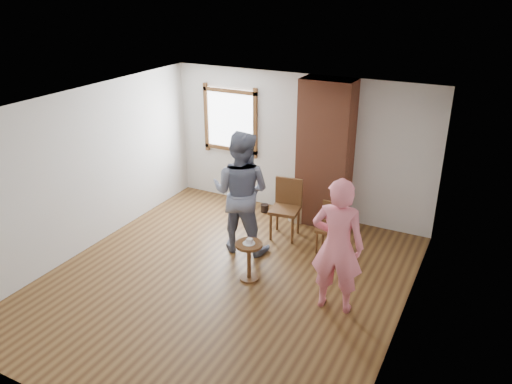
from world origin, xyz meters
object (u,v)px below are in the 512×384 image
person_pink (337,246)px  stoneware_crock (299,207)px  dining_chair_right (331,225)px  man (241,192)px  side_table (249,255)px  dining_chair_left (286,205)px

person_pink → stoneware_crock: bearing=-63.9°
dining_chair_right → man: bearing=-156.1°
stoneware_crock → man: size_ratio=0.25×
side_table → person_pink: person_pink is taller
person_pink → side_table: bearing=-9.8°
dining_chair_right → dining_chair_left: bearing=169.0°
side_table → man: bearing=125.3°
stoneware_crock → side_table: 2.18m
stoneware_crock → side_table: bearing=-86.9°
stoneware_crock → dining_chair_left: dining_chair_left is taller
dining_chair_left → stoneware_crock: bearing=85.0°
dining_chair_right → man: 1.55m
dining_chair_left → person_pink: person_pink is taller
man → person_pink: bearing=150.0°
man → person_pink: (1.88, -0.85, -0.06)m
stoneware_crock → dining_chair_left: 0.71m
dining_chair_right → stoneware_crock: bearing=137.2°
dining_chair_left → dining_chair_right: dining_chair_left is taller
man → stoneware_crock: bearing=-112.9°
dining_chair_left → man: bearing=-128.7°
dining_chair_right → person_pink: bearing=-69.9°
side_table → person_pink: bearing=-3.2°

